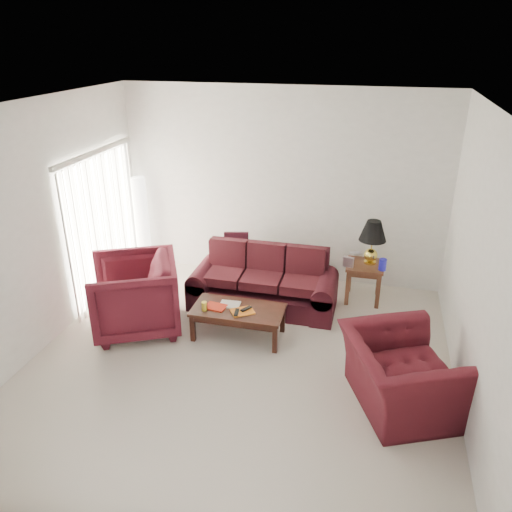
# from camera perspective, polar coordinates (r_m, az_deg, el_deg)

# --- Properties ---
(floor) EXTENTS (5.00, 5.00, 0.00)m
(floor) POSITION_cam_1_polar(r_m,az_deg,el_deg) (6.21, -1.93, -12.05)
(floor) COLOR beige
(floor) RESTS_ON ground
(blinds) EXTENTS (0.10, 2.00, 2.16)m
(blinds) POSITION_cam_1_polar(r_m,az_deg,el_deg) (7.66, -17.04, 3.33)
(blinds) COLOR silver
(blinds) RESTS_ON ground
(sofa) EXTENTS (2.12, 1.00, 0.85)m
(sofa) POSITION_cam_1_polar(r_m,az_deg,el_deg) (7.16, 0.82, -2.76)
(sofa) COLOR black
(sofa) RESTS_ON ground
(throw_pillow) EXTENTS (0.41, 0.26, 0.39)m
(throw_pillow) POSITION_cam_1_polar(r_m,az_deg,el_deg) (7.74, -2.27, 1.34)
(throw_pillow) COLOR black
(throw_pillow) RESTS_ON sofa
(end_table) EXTENTS (0.58, 0.58, 0.58)m
(end_table) POSITION_cam_1_polar(r_m,az_deg,el_deg) (7.58, 12.19, -2.90)
(end_table) COLOR #54241D
(end_table) RESTS_ON ground
(table_lamp) EXTENTS (0.47, 0.47, 0.66)m
(table_lamp) POSITION_cam_1_polar(r_m,az_deg,el_deg) (7.37, 13.12, 1.53)
(table_lamp) COLOR #E9CC49
(table_lamp) RESTS_ON end_table
(clock) EXTENTS (0.16, 0.09, 0.15)m
(clock) POSITION_cam_1_polar(r_m,az_deg,el_deg) (7.29, 10.52, -0.67)
(clock) COLOR silver
(clock) RESTS_ON end_table
(blue_canister) EXTENTS (0.13, 0.13, 0.17)m
(blue_canister) POSITION_cam_1_polar(r_m,az_deg,el_deg) (7.29, 14.27, -0.95)
(blue_canister) COLOR #1C1AAD
(blue_canister) RESTS_ON end_table
(picture_frame) EXTENTS (0.21, 0.22, 0.06)m
(picture_frame) POSITION_cam_1_polar(r_m,az_deg,el_deg) (7.57, 11.35, 0.32)
(picture_frame) COLOR silver
(picture_frame) RESTS_ON end_table
(floor_lamp) EXTENTS (0.30, 0.30, 1.60)m
(floor_lamp) POSITION_cam_1_polar(r_m,az_deg,el_deg) (8.41, -12.89, 3.62)
(floor_lamp) COLOR white
(floor_lamp) RESTS_ON ground
(armchair_left) EXTENTS (1.47, 1.45, 1.01)m
(armchair_left) POSITION_cam_1_polar(r_m,az_deg,el_deg) (6.78, -13.67, -4.38)
(armchair_left) COLOR #450F19
(armchair_left) RESTS_ON ground
(armchair_right) EXTENTS (1.45, 1.53, 0.78)m
(armchair_right) POSITION_cam_1_polar(r_m,az_deg,el_deg) (5.58, 16.16, -12.86)
(armchair_right) COLOR #420F16
(armchair_right) RESTS_ON ground
(coffee_table) EXTENTS (1.32, 0.99, 0.41)m
(coffee_table) POSITION_cam_1_polar(r_m,az_deg,el_deg) (6.58, -2.02, -7.58)
(coffee_table) COLOR black
(coffee_table) RESTS_ON ground
(magazine_red) EXTENTS (0.30, 0.24, 0.02)m
(magazine_red) POSITION_cam_1_polar(r_m,az_deg,el_deg) (6.51, -4.63, -5.81)
(magazine_red) COLOR #B32411
(magazine_red) RESTS_ON coffee_table
(magazine_white) EXTENTS (0.27, 0.21, 0.01)m
(magazine_white) POSITION_cam_1_polar(r_m,az_deg,el_deg) (6.56, -3.01, -5.54)
(magazine_white) COLOR silver
(magazine_white) RESTS_ON coffee_table
(magazine_orange) EXTENTS (0.35, 0.33, 0.02)m
(magazine_orange) POSITION_cam_1_polar(r_m,az_deg,el_deg) (6.39, -1.56, -6.34)
(magazine_orange) COLOR orange
(magazine_orange) RESTS_ON coffee_table
(remote_a) EXTENTS (0.07, 0.17, 0.02)m
(remote_a) POSITION_cam_1_polar(r_m,az_deg,el_deg) (6.33, -2.23, -6.45)
(remote_a) COLOR black
(remote_a) RESTS_ON coffee_table
(remote_b) EXTENTS (0.13, 0.16, 0.02)m
(remote_b) POSITION_cam_1_polar(r_m,az_deg,el_deg) (6.41, -1.13, -6.03)
(remote_b) COLOR black
(remote_b) RESTS_ON coffee_table
(yellow_glass) EXTENTS (0.08, 0.08, 0.12)m
(yellow_glass) POSITION_cam_1_polar(r_m,az_deg,el_deg) (6.44, -5.93, -5.72)
(yellow_glass) COLOR yellow
(yellow_glass) RESTS_ON coffee_table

